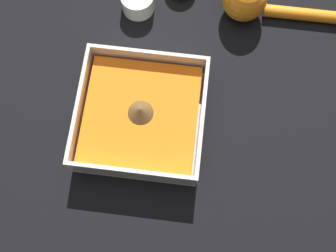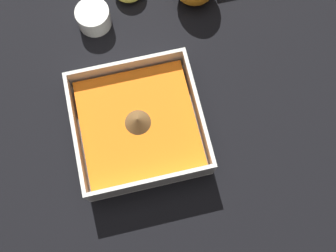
% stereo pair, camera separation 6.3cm
% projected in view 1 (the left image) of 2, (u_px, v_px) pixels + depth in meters
% --- Properties ---
extents(ground_plane, '(4.00, 4.00, 0.00)m').
position_uv_depth(ground_plane, '(121.00, 111.00, 0.67)').
color(ground_plane, black).
extents(square_dish, '(0.20, 0.20, 0.06)m').
position_uv_depth(square_dish, '(141.00, 116.00, 0.64)').
color(square_dish, silver).
rests_on(square_dish, ground_plane).
extents(spice_bowl, '(0.06, 0.06, 0.04)m').
position_uv_depth(spice_bowl, '(137.00, 2.00, 0.71)').
color(spice_bowl, silver).
rests_on(spice_bowl, ground_plane).
extents(lemon_squeezer, '(0.24, 0.08, 0.08)m').
position_uv_depth(lemon_squeezer, '(254.00, 1.00, 0.69)').
color(lemon_squeezer, orange).
rests_on(lemon_squeezer, ground_plane).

